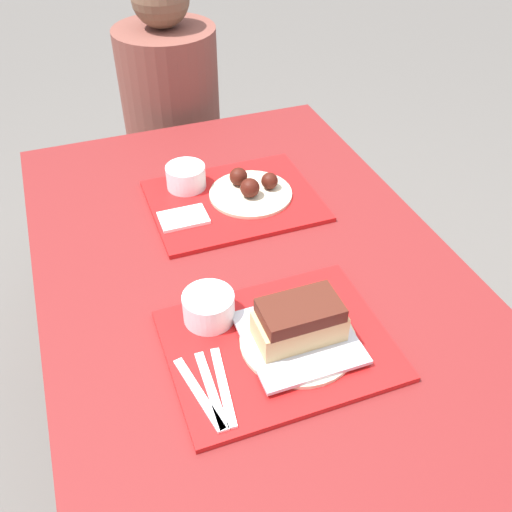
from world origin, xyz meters
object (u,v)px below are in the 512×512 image
tray_near (278,345)px  wings_plate_far (251,188)px  tray_far (234,201)px  bowl_coleslaw_far (186,176)px  brisket_sandwich_plate (299,328)px  bowl_coleslaw_near (209,306)px  person_seated_across (171,99)px

tray_near → wings_plate_far: 0.50m
tray_far → tray_near: bearing=-98.7°
bowl_coleslaw_far → wings_plate_far: (0.14, -0.09, -0.02)m
tray_far → brisket_sandwich_plate: 0.49m
bowl_coleslaw_near → brisket_sandwich_plate: 0.18m
brisket_sandwich_plate → wings_plate_far: brisket_sandwich_plate is taller
tray_far → bowl_coleslaw_near: (-0.17, -0.37, 0.04)m
wings_plate_far → person_seated_across: bearing=94.2°
bowl_coleslaw_near → person_seated_across: size_ratio=0.14×
tray_near → wings_plate_far: wings_plate_far is taller
brisket_sandwich_plate → bowl_coleslaw_far: size_ratio=2.19×
person_seated_across → brisket_sandwich_plate: bearing=-91.8°
tray_near → brisket_sandwich_plate: 0.06m
brisket_sandwich_plate → tray_near: bearing=164.6°
tray_near → bowl_coleslaw_far: (-0.02, 0.57, 0.04)m
tray_near → person_seated_across: bearing=86.4°
bowl_coleslaw_near → bowl_coleslaw_far: (0.08, 0.47, 0.00)m
brisket_sandwich_plate → person_seated_across: 1.16m
tray_near → bowl_coleslaw_far: size_ratio=4.09×
tray_near → bowl_coleslaw_far: 0.58m
tray_far → brisket_sandwich_plate: (-0.04, -0.49, 0.04)m
tray_near → bowl_coleslaw_near: 0.15m
brisket_sandwich_plate → person_seated_across: person_seated_across is taller
brisket_sandwich_plate → person_seated_across: (0.04, 1.16, -0.06)m
tray_near → person_seated_across: person_seated_across is taller
brisket_sandwich_plate → bowl_coleslaw_far: brisket_sandwich_plate is taller
bowl_coleslaw_near → person_seated_across: 1.06m
tray_near → person_seated_across: (0.07, 1.15, -0.02)m
bowl_coleslaw_near → brisket_sandwich_plate: bearing=-40.2°
tray_far → bowl_coleslaw_near: bearing=-115.2°
bowl_coleslaw_far → tray_far: bearing=-44.8°
tray_near → brisket_sandwich_plate: bearing=-15.4°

